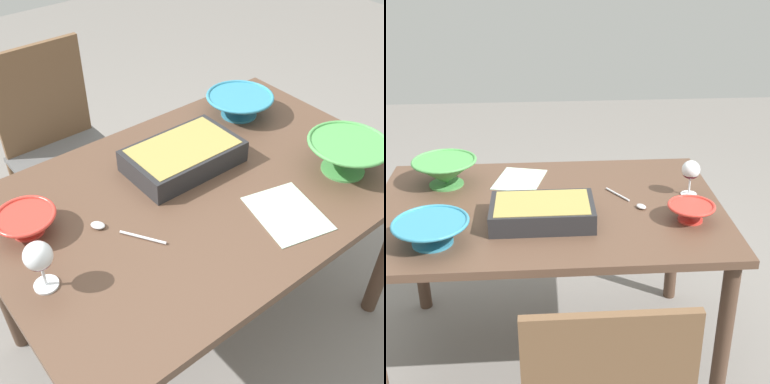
% 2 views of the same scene
% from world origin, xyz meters
% --- Properties ---
extents(ground_plane, '(8.00, 8.00, 0.00)m').
position_xyz_m(ground_plane, '(0.00, 0.00, 0.00)').
color(ground_plane, gray).
extents(dining_table, '(1.34, 0.89, 0.73)m').
position_xyz_m(dining_table, '(0.00, 0.00, 0.64)').
color(dining_table, brown).
rests_on(dining_table, ground_plane).
extents(chair, '(0.44, 0.45, 0.93)m').
position_xyz_m(chair, '(0.13, -0.81, 0.51)').
color(chair, '#595959').
rests_on(chair, ground_plane).
extents(wine_glass, '(0.07, 0.07, 0.15)m').
position_xyz_m(wine_glass, '(0.57, 0.06, 0.83)').
color(wine_glass, white).
rests_on(wine_glass, dining_table).
extents(casserole_dish, '(0.37, 0.23, 0.08)m').
position_xyz_m(casserole_dish, '(-0.02, -0.13, 0.77)').
color(casserole_dish, '#262628').
rests_on(casserole_dish, dining_table).
extents(mixing_bowl, '(0.26, 0.26, 0.11)m').
position_xyz_m(mixing_bowl, '(-0.42, 0.22, 0.79)').
color(mixing_bowl, '#4C994C').
rests_on(mixing_bowl, dining_table).
extents(small_bowl, '(0.26, 0.26, 0.09)m').
position_xyz_m(small_bowl, '(-0.39, -0.26, 0.78)').
color(small_bowl, teal).
rests_on(small_bowl, dining_table).
extents(serving_bowl, '(0.17, 0.17, 0.07)m').
position_xyz_m(serving_bowl, '(0.52, -0.16, 0.77)').
color(serving_bowl, red).
rests_on(serving_bowl, dining_table).
extents(serving_spoon, '(0.14, 0.21, 0.01)m').
position_xyz_m(serving_spoon, '(0.33, -0.01, 0.74)').
color(serving_spoon, silver).
rests_on(serving_spoon, dining_table).
extents(napkin, '(0.24, 0.28, 0.00)m').
position_xyz_m(napkin, '(-0.11, 0.25, 0.73)').
color(napkin, '#B2CCB7').
rests_on(napkin, dining_table).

